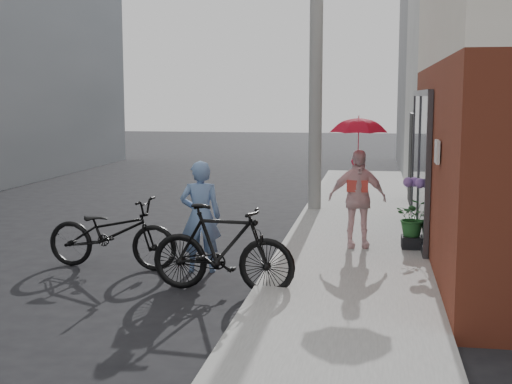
% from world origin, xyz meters
% --- Properties ---
extents(ground, '(80.00, 80.00, 0.00)m').
position_xyz_m(ground, '(0.00, 0.00, 0.00)').
color(ground, black).
rests_on(ground, ground).
extents(sidewalk, '(2.20, 24.00, 0.12)m').
position_xyz_m(sidewalk, '(2.10, 2.00, 0.06)').
color(sidewalk, gray).
rests_on(sidewalk, ground).
extents(curb, '(0.12, 24.00, 0.12)m').
position_xyz_m(curb, '(0.94, 2.00, 0.06)').
color(curb, '#9E9E99').
rests_on(curb, ground).
extents(utility_pole, '(0.28, 0.28, 7.00)m').
position_xyz_m(utility_pole, '(1.10, 6.00, 3.50)').
color(utility_pole, '#9E9E99').
rests_on(utility_pole, ground).
extents(officer, '(0.64, 0.48, 1.62)m').
position_xyz_m(officer, '(-0.09, 0.63, 0.81)').
color(officer, '#6A8ABC').
rests_on(officer, ground).
extents(bike_left, '(2.04, 0.82, 1.05)m').
position_xyz_m(bike_left, '(-1.43, 0.62, 0.53)').
color(bike_left, black).
rests_on(bike_left, ground).
extents(bike_right, '(1.96, 0.71, 1.15)m').
position_xyz_m(bike_right, '(0.45, -0.39, 0.58)').
color(bike_right, black).
rests_on(bike_right, ground).
extents(kimono_woman, '(0.97, 0.54, 1.57)m').
position_xyz_m(kimono_woman, '(2.11, 2.17, 0.91)').
color(kimono_woman, silver).
rests_on(kimono_woman, sidewalk).
extents(parasol, '(0.89, 0.89, 0.79)m').
position_xyz_m(parasol, '(2.11, 2.17, 2.08)').
color(parasol, red).
rests_on(parasol, kimono_woman).
extents(planter, '(0.37, 0.37, 0.19)m').
position_xyz_m(planter, '(3.00, 2.22, 0.22)').
color(planter, black).
rests_on(planter, sidewalk).
extents(potted_plant, '(0.55, 0.48, 0.62)m').
position_xyz_m(potted_plant, '(3.00, 2.22, 0.62)').
color(potted_plant, '#255D29').
rests_on(potted_plant, planter).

